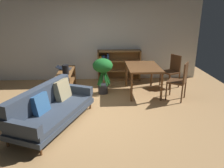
{
  "coord_description": "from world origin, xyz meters",
  "views": [
    {
      "loc": [
        0.2,
        -4.48,
        2.26
      ],
      "look_at": [
        0.46,
        0.35,
        0.6
      ],
      "focal_mm": 35.54,
      "sensor_mm": 36.0,
      "label": 1
    }
  ],
  "objects_px": {
    "desk_speaker": "(66,70)",
    "bookshelf": "(116,65)",
    "fabric_couch": "(51,107)",
    "media_console": "(66,82)",
    "potted_floor_plant": "(103,69)",
    "open_laptop": "(65,68)",
    "dining_chair_near": "(180,79)",
    "dining_table": "(143,69)",
    "dining_chair_far": "(172,69)"
  },
  "relations": [
    {
      "from": "fabric_couch",
      "to": "dining_chair_far",
      "type": "relative_size",
      "value": 2.28
    },
    {
      "from": "dining_chair_far",
      "to": "desk_speaker",
      "type": "bearing_deg",
      "value": -167.74
    },
    {
      "from": "open_laptop",
      "to": "desk_speaker",
      "type": "relative_size",
      "value": 1.74
    },
    {
      "from": "fabric_couch",
      "to": "dining_chair_near",
      "type": "height_order",
      "value": "dining_chair_near"
    },
    {
      "from": "fabric_couch",
      "to": "dining_table",
      "type": "xyz_separation_m",
      "value": [
        2.17,
        1.63,
        0.32
      ]
    },
    {
      "from": "media_console",
      "to": "fabric_couch",
      "type": "bearing_deg",
      "value": -91.87
    },
    {
      "from": "dining_table",
      "to": "dining_chair_far",
      "type": "height_order",
      "value": "dining_chair_far"
    },
    {
      "from": "open_laptop",
      "to": "dining_chair_near",
      "type": "bearing_deg",
      "value": -16.4
    },
    {
      "from": "desk_speaker",
      "to": "bookshelf",
      "type": "distance_m",
      "value": 2.01
    },
    {
      "from": "media_console",
      "to": "potted_floor_plant",
      "type": "distance_m",
      "value": 1.1
    },
    {
      "from": "fabric_couch",
      "to": "bookshelf",
      "type": "distance_m",
      "value": 3.26
    },
    {
      "from": "bookshelf",
      "to": "media_console",
      "type": "bearing_deg",
      "value": -143.55
    },
    {
      "from": "open_laptop",
      "to": "dining_chair_far",
      "type": "height_order",
      "value": "dining_chair_far"
    },
    {
      "from": "open_laptop",
      "to": "dining_chair_far",
      "type": "relative_size",
      "value": 0.45
    },
    {
      "from": "dining_table",
      "to": "media_console",
      "type": "bearing_deg",
      "value": 176.07
    },
    {
      "from": "media_console",
      "to": "open_laptop",
      "type": "distance_m",
      "value": 0.4
    },
    {
      "from": "media_console",
      "to": "desk_speaker",
      "type": "distance_m",
      "value": 0.53
    },
    {
      "from": "media_console",
      "to": "bookshelf",
      "type": "bearing_deg",
      "value": 36.45
    },
    {
      "from": "dining_chair_far",
      "to": "bookshelf",
      "type": "relative_size",
      "value": 0.69
    },
    {
      "from": "open_laptop",
      "to": "dining_chair_near",
      "type": "distance_m",
      "value": 3.15
    },
    {
      "from": "media_console",
      "to": "desk_speaker",
      "type": "height_order",
      "value": "desk_speaker"
    },
    {
      "from": "open_laptop",
      "to": "dining_chair_far",
      "type": "bearing_deg",
      "value": 2.78
    },
    {
      "from": "fabric_couch",
      "to": "potted_floor_plant",
      "type": "relative_size",
      "value": 2.21
    },
    {
      "from": "dining_chair_near",
      "to": "bookshelf",
      "type": "relative_size",
      "value": 0.72
    },
    {
      "from": "media_console",
      "to": "dining_chair_near",
      "type": "xyz_separation_m",
      "value": [
        2.97,
        -0.67,
        0.24
      ]
    },
    {
      "from": "dining_table",
      "to": "dining_chair_near",
      "type": "distance_m",
      "value": 1.02
    },
    {
      "from": "fabric_couch",
      "to": "media_console",
      "type": "distance_m",
      "value": 1.78
    },
    {
      "from": "dining_table",
      "to": "bookshelf",
      "type": "height_order",
      "value": "bookshelf"
    },
    {
      "from": "potted_floor_plant",
      "to": "dining_chair_near",
      "type": "distance_m",
      "value": 2.04
    },
    {
      "from": "media_console",
      "to": "dining_table",
      "type": "xyz_separation_m",
      "value": [
        2.12,
        -0.15,
        0.38
      ]
    },
    {
      "from": "dining_chair_near",
      "to": "dining_chair_far",
      "type": "xyz_separation_m",
      "value": [
        0.13,
        1.04,
        -0.02
      ]
    },
    {
      "from": "potted_floor_plant",
      "to": "dining_chair_far",
      "type": "bearing_deg",
      "value": 13.01
    },
    {
      "from": "open_laptop",
      "to": "bookshelf",
      "type": "bearing_deg",
      "value": 29.84
    },
    {
      "from": "fabric_couch",
      "to": "potted_floor_plant",
      "type": "xyz_separation_m",
      "value": [
        1.08,
        1.66,
        0.32
      ]
    },
    {
      "from": "fabric_couch",
      "to": "dining_table",
      "type": "height_order",
      "value": "fabric_couch"
    },
    {
      "from": "fabric_couch",
      "to": "desk_speaker",
      "type": "xyz_separation_m",
      "value": [
        0.11,
        1.48,
        0.37
      ]
    },
    {
      "from": "media_console",
      "to": "dining_chair_far",
      "type": "xyz_separation_m",
      "value": [
        3.1,
        0.37,
        0.22
      ]
    },
    {
      "from": "potted_floor_plant",
      "to": "dining_chair_far",
      "type": "height_order",
      "value": "potted_floor_plant"
    },
    {
      "from": "open_laptop",
      "to": "dining_chair_near",
      "type": "height_order",
      "value": "dining_chair_near"
    },
    {
      "from": "open_laptop",
      "to": "potted_floor_plant",
      "type": "distance_m",
      "value": 1.12
    },
    {
      "from": "media_console",
      "to": "bookshelf",
      "type": "distance_m",
      "value": 1.85
    },
    {
      "from": "open_laptop",
      "to": "bookshelf",
      "type": "distance_m",
      "value": 1.77
    },
    {
      "from": "open_laptop",
      "to": "dining_table",
      "type": "distance_m",
      "value": 2.2
    },
    {
      "from": "dining_chair_near",
      "to": "fabric_couch",
      "type": "bearing_deg",
      "value": -160.02
    },
    {
      "from": "potted_floor_plant",
      "to": "dining_chair_near",
      "type": "bearing_deg",
      "value": -16.07
    },
    {
      "from": "potted_floor_plant",
      "to": "dining_table",
      "type": "bearing_deg",
      "value": -1.77
    },
    {
      "from": "potted_floor_plant",
      "to": "fabric_couch",
      "type": "bearing_deg",
      "value": -122.99
    },
    {
      "from": "open_laptop",
      "to": "dining_chair_near",
      "type": "xyz_separation_m",
      "value": [
        3.02,
        -0.89,
        -0.09
      ]
    },
    {
      "from": "potted_floor_plant",
      "to": "dining_table",
      "type": "distance_m",
      "value": 1.09
    },
    {
      "from": "media_console",
      "to": "desk_speaker",
      "type": "xyz_separation_m",
      "value": [
        0.05,
        -0.29,
        0.43
      ]
    }
  ]
}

